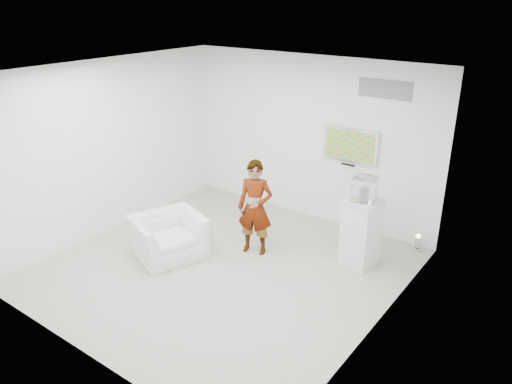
% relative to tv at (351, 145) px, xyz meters
% --- Properties ---
extents(room, '(5.01, 5.01, 3.00)m').
position_rel_tv_xyz_m(room, '(-0.85, -2.45, -0.05)').
color(room, '#B0ACA1').
rests_on(room, ground).
extents(tv, '(1.00, 0.08, 0.60)m').
position_rel_tv_xyz_m(tv, '(0.00, 0.00, 0.00)').
color(tv, silver).
rests_on(tv, room).
extents(logo_decal, '(0.90, 0.02, 0.30)m').
position_rel_tv_xyz_m(logo_decal, '(0.50, 0.04, 1.00)').
color(logo_decal, slate).
rests_on(logo_decal, room).
extents(person, '(0.66, 0.54, 1.57)m').
position_rel_tv_xyz_m(person, '(-0.77, -1.73, -0.77)').
color(person, white).
rests_on(person, room).
extents(armchair, '(1.25, 1.32, 0.69)m').
position_rel_tv_xyz_m(armchair, '(-1.81, -2.68, -1.21)').
color(armchair, white).
rests_on(armchair, room).
extents(pedestal, '(0.60, 0.60, 1.09)m').
position_rel_tv_xyz_m(pedestal, '(0.79, -1.08, -1.01)').
color(pedestal, silver).
rests_on(pedestal, room).
extents(floor_uplight, '(0.22, 0.22, 0.27)m').
position_rel_tv_xyz_m(floor_uplight, '(1.38, -0.11, -1.42)').
color(floor_uplight, silver).
rests_on(floor_uplight, room).
extents(vitrine, '(0.43, 0.43, 0.35)m').
position_rel_tv_xyz_m(vitrine, '(0.79, -1.08, -0.28)').
color(vitrine, silver).
rests_on(vitrine, pedestal).
extents(console, '(0.12, 0.17, 0.22)m').
position_rel_tv_xyz_m(console, '(0.79, -1.08, -0.35)').
color(console, silver).
rests_on(console, pedestal).
extents(wii_remote, '(0.10, 0.13, 0.03)m').
position_rel_tv_xyz_m(wii_remote, '(-0.58, -1.50, -0.14)').
color(wii_remote, silver).
rests_on(wii_remote, person).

